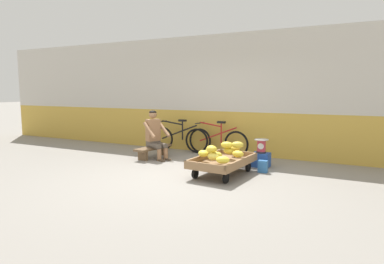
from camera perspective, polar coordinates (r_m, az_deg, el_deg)
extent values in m
plane|color=gray|center=(6.18, -2.63, -8.02)|extent=(80.00, 80.00, 0.00)
cube|color=gold|center=(8.62, 6.76, -0.05)|extent=(16.00, 0.30, 1.08)
cube|color=beige|center=(8.57, 6.91, 10.00)|extent=(16.00, 0.30, 1.93)
cube|color=#8E6B47|center=(6.44, 5.30, -5.27)|extent=(0.96, 1.51, 0.05)
cube|color=#8E6B47|center=(6.61, 2.20, -4.25)|extent=(0.16, 1.44, 0.10)
cube|color=#8E6B47|center=(6.26, 8.59, -4.98)|extent=(0.16, 1.44, 0.10)
cube|color=#8E6B47|center=(7.04, 7.87, -3.60)|extent=(0.84, 0.11, 0.10)
cube|color=#8E6B47|center=(5.82, 2.18, -5.83)|extent=(0.84, 0.11, 0.10)
cylinder|color=black|center=(7.05, 4.84, -5.38)|extent=(0.07, 0.18, 0.18)
cylinder|color=black|center=(6.79, 9.60, -5.94)|extent=(0.07, 0.18, 0.18)
cylinder|color=black|center=(6.19, 0.53, -7.12)|extent=(0.07, 0.18, 0.18)
cylinder|color=black|center=(5.90, 5.81, -7.89)|extent=(0.07, 0.18, 0.18)
ellipsoid|color=yellow|center=(6.59, 3.28, -3.27)|extent=(0.26, 0.20, 0.13)
ellipsoid|color=yellow|center=(6.33, 1.94, -3.70)|extent=(0.30, 0.29, 0.13)
ellipsoid|color=gold|center=(6.63, 6.31, -3.23)|extent=(0.30, 0.27, 0.13)
ellipsoid|color=yellow|center=(6.04, 3.65, -4.23)|extent=(0.30, 0.27, 0.13)
ellipsoid|color=gold|center=(6.90, 7.33, -2.84)|extent=(0.30, 0.27, 0.13)
ellipsoid|color=gold|center=(6.34, 7.87, -3.74)|extent=(0.29, 0.26, 0.13)
ellipsoid|color=yellow|center=(6.19, 4.10, -3.96)|extent=(0.26, 0.21, 0.13)
ellipsoid|color=yellow|center=(5.77, 5.28, -4.79)|extent=(0.27, 0.23, 0.13)
ellipsoid|color=yellow|center=(6.59, 5.99, -2.20)|extent=(0.25, 0.19, 0.13)
ellipsoid|color=gold|center=(6.58, 7.81, -2.18)|extent=(0.27, 0.22, 0.13)
ellipsoid|color=gold|center=(6.10, 3.37, -2.89)|extent=(0.30, 0.29, 0.13)
cube|color=brown|center=(8.08, -6.64, -2.66)|extent=(0.40, 1.12, 0.05)
cube|color=brown|center=(8.40, -4.97, -3.19)|extent=(0.25, 0.10, 0.22)
cube|color=brown|center=(7.82, -8.40, -4.03)|extent=(0.25, 0.10, 0.22)
cylinder|color=#9E704C|center=(7.82, -4.51, -3.78)|extent=(0.10, 0.10, 0.27)
cube|color=#4C3D2D|center=(7.79, -4.26, -4.68)|extent=(0.24, 0.17, 0.04)
cylinder|color=brown|center=(7.95, -5.33, -2.25)|extent=(0.42, 0.28, 0.13)
cylinder|color=#9E704C|center=(7.72, -5.62, -3.93)|extent=(0.10, 0.10, 0.27)
cube|color=#4C3D2D|center=(7.70, -5.37, -4.84)|extent=(0.24, 0.17, 0.04)
cylinder|color=brown|center=(7.86, -6.43, -2.38)|extent=(0.42, 0.28, 0.13)
cube|color=brown|center=(8.07, -6.65, -1.99)|extent=(0.32, 0.35, 0.14)
cube|color=#9E704C|center=(8.02, -6.68, 0.34)|extent=(0.30, 0.37, 0.52)
cylinder|color=#9E704C|center=(7.99, -4.86, 0.52)|extent=(0.46, 0.26, 0.36)
cylinder|color=#9E704C|center=(7.78, -7.31, 0.31)|extent=(0.46, 0.26, 0.36)
sphere|color=#9E704C|center=(7.99, -6.72, 3.01)|extent=(0.19, 0.19, 0.19)
ellipsoid|color=black|center=(7.98, -6.73, 3.38)|extent=(0.17, 0.17, 0.09)
cube|color=#234CA8|center=(7.23, 11.74, -4.69)|extent=(0.36, 0.28, 0.30)
cylinder|color=#28282D|center=(7.20, 11.77, -3.40)|extent=(0.20, 0.20, 0.03)
cube|color=#C6384C|center=(7.18, 11.80, -2.34)|extent=(0.16, 0.10, 0.24)
cylinder|color=white|center=(7.13, 11.69, -2.41)|extent=(0.13, 0.01, 0.13)
cylinder|color=#B2B5BA|center=(7.16, 11.83, -1.28)|extent=(0.30, 0.30, 0.01)
torus|color=black|center=(9.06, -5.08, -1.09)|extent=(0.64, 0.07, 0.64)
torus|color=black|center=(8.60, 0.81, -1.51)|extent=(0.64, 0.07, 0.64)
cylinder|color=black|center=(8.79, -2.22, -0.01)|extent=(1.03, 0.07, 0.43)
cylinder|color=black|center=(8.74, -1.64, 0.22)|extent=(0.04, 0.04, 0.48)
cylinder|color=black|center=(8.86, -3.41, 1.60)|extent=(0.62, 0.06, 0.12)
cube|color=black|center=(8.71, -1.65, 1.98)|extent=(0.20, 0.11, 0.05)
cylinder|color=black|center=(9.01, -5.12, 1.81)|extent=(0.04, 0.48, 0.03)
torus|color=black|center=(8.62, 1.38, -1.49)|extent=(0.64, 0.10, 0.64)
torus|color=black|center=(8.15, 7.58, -2.05)|extent=(0.64, 0.10, 0.64)
cylinder|color=#AD231E|center=(8.34, 4.41, -0.41)|extent=(1.03, 0.12, 0.43)
cylinder|color=#AD231E|center=(8.29, 5.02, -0.18)|extent=(0.04, 0.04, 0.48)
cylinder|color=#AD231E|center=(8.41, 3.18, 1.31)|extent=(0.62, 0.09, 0.12)
cube|color=black|center=(8.26, 5.04, 1.67)|extent=(0.21, 0.12, 0.05)
cylinder|color=black|center=(8.56, 1.39, 1.55)|extent=(0.07, 0.48, 0.03)
cube|color=#3370B7|center=(6.76, 12.03, -5.79)|extent=(0.18, 0.12, 0.24)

